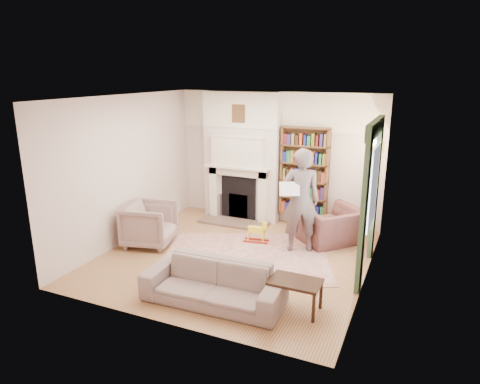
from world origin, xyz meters
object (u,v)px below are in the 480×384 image
at_px(sofa, 213,283).
at_px(paraffin_heater, 217,205).
at_px(rocking_horse, 256,232).
at_px(bookcase, 304,172).
at_px(armchair_reading, 331,226).
at_px(coffee_table, 295,295).
at_px(man_reading, 300,201).
at_px(armchair_left, 150,224).

relative_size(sofa, paraffin_heater, 3.67).
bearing_deg(rocking_horse, bookcase, 58.54).
relative_size(bookcase, sofa, 0.92).
height_order(armchair_reading, sofa, armchair_reading).
bearing_deg(armchair_reading, bookcase, -91.87).
xyz_separation_m(armchair_reading, coffee_table, (0.08, -2.62, -0.12)).
bearing_deg(coffee_table, rocking_horse, 124.68).
relative_size(bookcase, paraffin_heater, 3.36).
height_order(man_reading, coffee_table, man_reading).
bearing_deg(armchair_left, man_reading, -85.58).
distance_m(bookcase, armchair_reading, 1.35).
relative_size(armchair_left, paraffin_heater, 1.63).
bearing_deg(coffee_table, armchair_left, 160.89).
bearing_deg(man_reading, sofa, 50.26).
height_order(coffee_table, rocking_horse, coffee_table).
bearing_deg(rocking_horse, armchair_reading, 14.56).
relative_size(armchair_left, man_reading, 0.47).
xyz_separation_m(sofa, coffee_table, (1.12, 0.26, -0.07)).
height_order(bookcase, paraffin_heater, bookcase).
distance_m(bookcase, paraffin_heater, 2.15).
bearing_deg(armchair_left, paraffin_heater, -25.58).
xyz_separation_m(bookcase, sofa, (-0.29, -3.63, -0.88)).
bearing_deg(man_reading, coffee_table, 79.52).
distance_m(armchair_reading, coffee_table, 2.63).
distance_m(coffee_table, paraffin_heater, 4.20).
distance_m(bookcase, man_reading, 1.40).
bearing_deg(armchair_reading, paraffin_heater, -58.36).
height_order(sofa, coffee_table, sofa).
bearing_deg(sofa, bookcase, 83.53).
bearing_deg(armchair_reading, armchair_left, -22.19).
xyz_separation_m(bookcase, paraffin_heater, (-1.94, -0.22, -0.90)).
relative_size(armchair_left, sofa, 0.44).
bearing_deg(bookcase, rocking_horse, -112.89).
bearing_deg(armchair_left, bookcase, -60.43).
height_order(bookcase, sofa, bookcase).
distance_m(paraffin_heater, rocking_horse, 1.77).
bearing_deg(sofa, man_reading, 73.39).
distance_m(armchair_left, sofa, 2.52).
bearing_deg(bookcase, armchair_reading, -44.58).
relative_size(armchair_left, coffee_table, 1.28).
bearing_deg(man_reading, armchair_reading, -151.92).
bearing_deg(sofa, paraffin_heater, 113.93).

